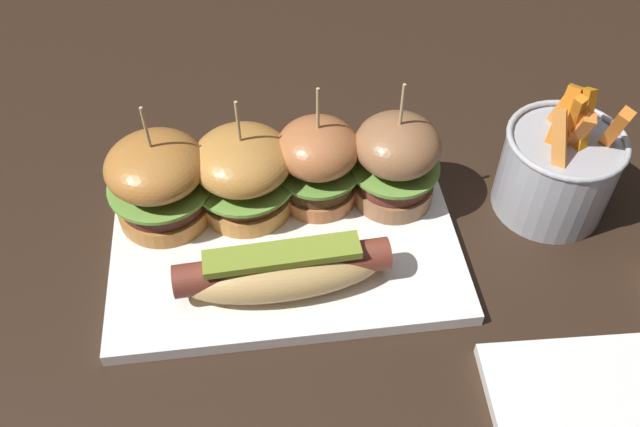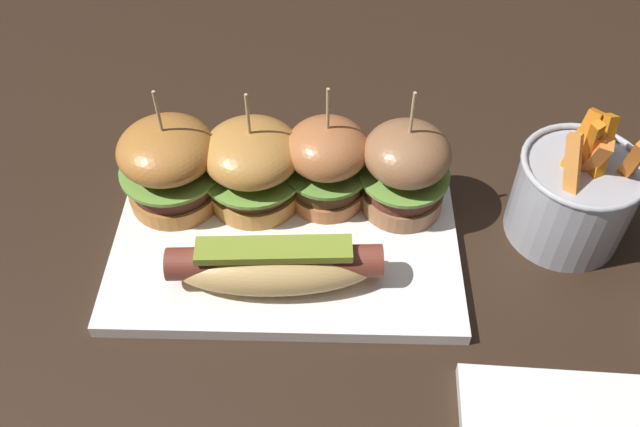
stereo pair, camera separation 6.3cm
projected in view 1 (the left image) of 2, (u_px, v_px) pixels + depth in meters
ground_plane at (286, 253)px, 0.67m from camera, size 3.00×3.00×0.00m
platter_main at (286, 249)px, 0.66m from camera, size 0.34×0.21×0.01m
hot_dog at (283, 270)px, 0.61m from camera, size 0.19×0.07×0.05m
slider_far_left at (159, 181)px, 0.65m from camera, size 0.10×0.10×0.14m
slider_center_left at (244, 173)px, 0.66m from camera, size 0.10×0.10×0.13m
slider_center_right at (318, 163)px, 0.67m from camera, size 0.09×0.09×0.14m
slider_far_right at (396, 161)px, 0.66m from camera, size 0.09×0.09×0.14m
fries_bucket at (557, 169)px, 0.68m from camera, size 0.12×0.12×0.15m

